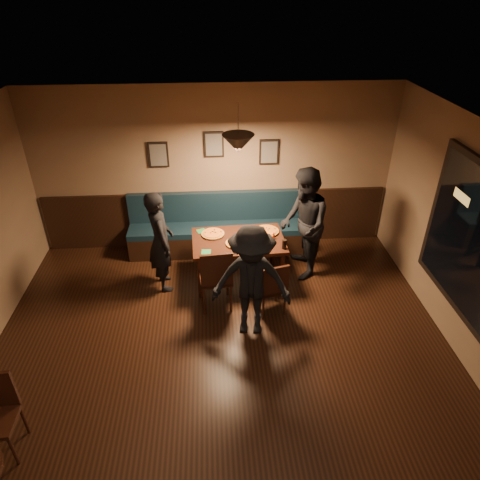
{
  "coord_description": "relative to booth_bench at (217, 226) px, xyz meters",
  "views": [
    {
      "loc": [
        -0.06,
        -3.3,
        4.16
      ],
      "look_at": [
        0.31,
        1.96,
        0.95
      ],
      "focal_mm": 32.45,
      "sensor_mm": 36.0,
      "label": 1
    }
  ],
  "objects": [
    {
      "name": "floor",
      "position": [
        0.0,
        -3.2,
        -0.5
      ],
      "size": [
        7.0,
        7.0,
        0.0
      ],
      "primitive_type": "plane",
      "color": "black",
      "rests_on": "ground"
    },
    {
      "name": "ceiling",
      "position": [
        0.0,
        -3.2,
        2.3
      ],
      "size": [
        7.0,
        7.0,
        0.0
      ],
      "primitive_type": "plane",
      "rotation": [
        3.14,
        0.0,
        0.0
      ],
      "color": "silver",
      "rests_on": "ground"
    },
    {
      "name": "wall_back",
      "position": [
        0.0,
        0.3,
        0.9
      ],
      "size": [
        6.0,
        0.0,
        6.0
      ],
      "primitive_type": "plane",
      "rotation": [
        1.57,
        0.0,
        0.0
      ],
      "color": "#8C704F",
      "rests_on": "ground"
    },
    {
      "name": "wainscot",
      "position": [
        0.0,
        0.27,
        0.0
      ],
      "size": [
        5.88,
        0.06,
        1.0
      ],
      "primitive_type": "cube",
      "color": "black",
      "rests_on": "ground"
    },
    {
      "name": "booth_bench",
      "position": [
        0.0,
        0.0,
        0.0
      ],
      "size": [
        3.0,
        0.6,
        1.0
      ],
      "primitive_type": null,
      "color": "#0F232D",
      "rests_on": "ground"
    },
    {
      "name": "picture_left",
      "position": [
        -0.9,
        0.27,
        1.2
      ],
      "size": [
        0.32,
        0.04,
        0.42
      ],
      "primitive_type": "cube",
      "color": "black",
      "rests_on": "wall_back"
    },
    {
      "name": "picture_center",
      "position": [
        0.0,
        0.27,
        1.35
      ],
      "size": [
        0.32,
        0.04,
        0.42
      ],
      "primitive_type": "cube",
      "color": "black",
      "rests_on": "wall_back"
    },
    {
      "name": "picture_right",
      "position": [
        0.9,
        0.27,
        1.2
      ],
      "size": [
        0.32,
        0.04,
        0.42
      ],
      "primitive_type": "cube",
      "color": "black",
      "rests_on": "wall_back"
    },
    {
      "name": "pendant_lamp",
      "position": [
        0.31,
        -0.89,
        1.75
      ],
      "size": [
        0.44,
        0.44,
        0.25
      ],
      "primitive_type": "cone",
      "rotation": [
        3.14,
        0.0,
        0.0
      ],
      "color": "black",
      "rests_on": "ceiling"
    },
    {
      "name": "dining_table",
      "position": [
        0.31,
        -0.89,
        -0.13
      ],
      "size": [
        1.43,
        0.96,
        0.75
      ],
      "primitive_type": "cube",
      "rotation": [
        0.0,
        0.0,
        0.05
      ],
      "color": "black",
      "rests_on": "floor"
    },
    {
      "name": "chair_near_left",
      "position": [
        -0.05,
        -1.48,
        0.01
      ],
      "size": [
        0.49,
        0.49,
        1.01
      ],
      "primitive_type": null,
      "rotation": [
        0.0,
        0.0,
        0.09
      ],
      "color": "black",
      "rests_on": "floor"
    },
    {
      "name": "chair_near_right",
      "position": [
        0.71,
        -1.66,
        -0.07
      ],
      "size": [
        0.46,
        0.46,
        0.86
      ],
      "primitive_type": null,
      "rotation": [
        0.0,
        0.0,
        0.25
      ],
      "color": "black",
      "rests_on": "floor"
    },
    {
      "name": "diner_left",
      "position": [
        -0.85,
        -0.96,
        0.3
      ],
      "size": [
        0.53,
        0.67,
        1.6
      ],
      "primitive_type": "imported",
      "rotation": [
        0.0,
        0.0,
        1.84
      ],
      "color": "black",
      "rests_on": "floor"
    },
    {
      "name": "diner_right",
      "position": [
        1.33,
        -0.77,
        0.4
      ],
      "size": [
        0.69,
        0.88,
        1.8
      ],
      "primitive_type": "imported",
      "rotation": [
        0.0,
        0.0,
        -1.59
      ],
      "color": "black",
      "rests_on": "floor"
    },
    {
      "name": "diner_front",
      "position": [
        0.4,
        -2.05,
        0.3
      ],
      "size": [
        1.12,
        0.74,
        1.61
      ],
      "primitive_type": "imported",
      "rotation": [
        0.0,
        0.0,
        -0.15
      ],
      "color": "black",
      "rests_on": "floor"
    },
    {
      "name": "pizza_a",
      "position": [
        -0.07,
        -0.73,
        0.27
      ],
      "size": [
        0.45,
        0.45,
        0.04
      ],
      "primitive_type": "cylinder",
      "rotation": [
        0.0,
        0.0,
        -0.32
      ],
      "color": "orange",
      "rests_on": "dining_table"
    },
    {
      "name": "pizza_b",
      "position": [
        0.28,
        -1.02,
        0.26
      ],
      "size": [
        0.42,
        0.42,
        0.04
      ],
      "primitive_type": "cylinder",
      "rotation": [
        0.0,
        0.0,
        -0.29
      ],
      "color": "orange",
      "rests_on": "dining_table"
    },
    {
      "name": "pizza_c",
      "position": [
        0.77,
        -0.7,
        0.27
      ],
      "size": [
        0.45,
        0.45,
        0.04
      ],
      "primitive_type": "cylinder",
      "rotation": [
        0.0,
        0.0,
        0.22
      ],
      "color": "orange",
      "rests_on": "dining_table"
    },
    {
      "name": "soda_glass",
      "position": [
        0.97,
        -1.19,
        0.32
      ],
      "size": [
        0.09,
        0.09,
        0.15
      ],
      "primitive_type": "cylinder",
      "rotation": [
        0.0,
        0.0,
        0.38
      ],
      "color": "black",
      "rests_on": "dining_table"
    },
    {
      "name": "tabasco_bottle",
      "position": [
        0.85,
        -0.92,
        0.31
      ],
      "size": [
        0.04,
        0.04,
        0.12
      ],
      "primitive_type": "cylinder",
      "rotation": [
        0.0,
        0.0,
        0.32
      ],
      "color": "#972305",
      "rests_on": "dining_table"
    },
    {
      "name": "napkin_a",
      "position": [
        -0.25,
        -0.6,
        0.25
      ],
      "size": [
        0.17,
        0.17,
        0.01
      ],
      "primitive_type": "cube",
      "rotation": [
        0.0,
        0.0,
        0.32
      ],
      "color": "#1B6831",
      "rests_on": "dining_table"
    },
    {
      "name": "napkin_b",
      "position": [
        -0.18,
        -1.21,
        0.25
      ],
      "size": [
        0.15,
        0.15,
        0.01
      ],
      "primitive_type": "cube",
      "rotation": [
        0.0,
        0.0,
        -0.07
      ],
      "color": "#1E7138",
      "rests_on": "dining_table"
    },
    {
      "name": "cutlery_set",
      "position": [
        0.35,
        -1.27,
        0.25
      ],
      "size": [
        0.19,
        0.07,
        0.0
      ],
      "primitive_type": "cube",
      "rotation": [
        0.0,
        0.0,
        1.86
      ],
      "color": "silver",
      "rests_on": "dining_table"
    }
  ]
}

